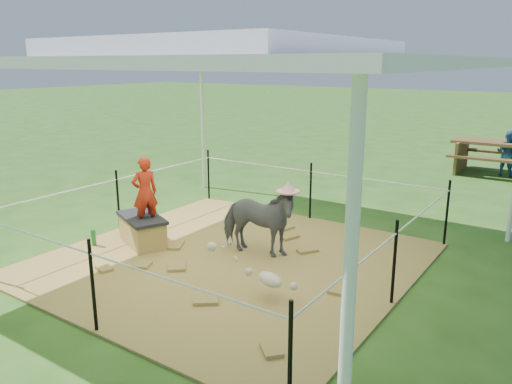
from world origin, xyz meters
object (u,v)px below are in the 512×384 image
Objects in this scene: green_bottle at (94,238)px; pony at (257,221)px; straw_bale at (142,232)px; foal at (270,277)px; woman at (144,186)px; picnic_table_near at (494,158)px; distant_person at (507,153)px.

pony is (2.19, 1.05, 0.37)m from green_bottle.
straw_bale is at bearing 100.12° from pony.
straw_bale is 0.75× the size of pony.
straw_bale is at bearing -168.50° from foal.
picnic_table_near is (3.29, 8.19, -0.53)m from woman.
straw_bale is 1.77m from pony.
green_bottle is at bearing -158.43° from foal.
woman is 0.96× the size of distant_person.
distant_person is (3.66, 8.22, 0.32)m from straw_bale.
green_bottle is at bearing -115.26° from picnic_table_near.
woman is 0.90× the size of pony.
pony is at bearing 151.45° from foal.
distant_person is (2.02, 7.62, 0.02)m from pony.
foal is at bearing -96.58° from picnic_table_near.
pony is (1.54, 0.60, -0.41)m from woman.
straw_bale reaches higher than green_bottle.
woman is at bearing -168.88° from foal.
straw_bale is 0.83× the size of woman.
picnic_table_near reaches higher than straw_bale.
picnic_table_near is (3.39, 8.19, 0.18)m from straw_bale.
foal is (2.41, -0.42, -0.64)m from woman.
green_bottle is at bearing -140.71° from straw_bale.
woman is at bearing -112.63° from picnic_table_near.
green_bottle is 9.50m from picnic_table_near.
picnic_table_near reaches higher than green_bottle.
woman reaches higher than green_bottle.
distant_person is (4.21, 8.67, 0.39)m from green_bottle.
straw_bale is 8.86m from picnic_table_near.
pony is at bearing 20.25° from straw_bale.
straw_bale is 0.91× the size of foal.
picnic_table_near is at bearing 65.48° from green_bottle.
green_bottle is 9.65m from distant_person.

